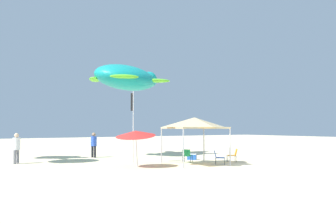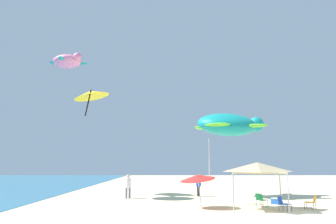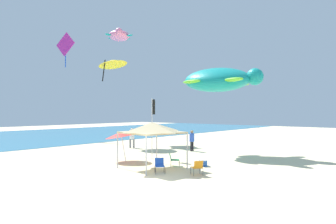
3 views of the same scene
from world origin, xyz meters
The scene contains 11 objects.
ground centered at (0.00, 0.00, -0.05)m, with size 120.00×120.00×0.10m, color beige.
canopy_tent centered at (2.76, 2.17, 2.44)m, with size 3.56×3.52×2.78m.
beach_umbrella centered at (3.44, 5.76, 1.87)m, with size 2.27×2.24×2.28m.
folding_chair_near_cooler centered at (2.89, -1.06, 0.47)m, with size 0.78×0.81×0.82m.
folding_chair_facing_ocean centered at (4.17, 1.68, 0.47)m, with size 0.79×0.81×0.82m.
folding_chair_left_of_tent centered at (2.07, 0.94, 0.47)m, with size 0.80×0.81×0.82m.
cooler_box centered at (5.47, 0.29, 0.20)m, with size 0.73×0.73×0.40m.
banner_flag centered at (5.58, 4.77, 2.64)m, with size 0.36×0.06×4.42m.
person_by_tent centered at (10.92, 5.09, 1.06)m, with size 0.47×0.43×1.80m.
person_far_stroller centered at (9.19, 10.79, 1.09)m, with size 0.44×0.44×1.85m.
kite_turtle_teal centered at (10.95, 2.42, 6.00)m, with size 6.44×6.69×2.69m.
Camera 1 is at (-14.91, 15.90, 2.24)m, focal length 40.38 mm.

